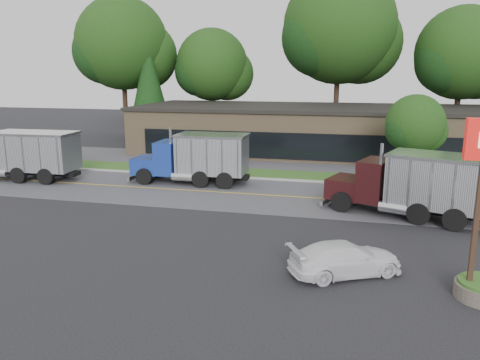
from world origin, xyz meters
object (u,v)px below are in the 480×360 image
object	(u,v)px
rally_car	(345,258)
dump_truck_red	(18,154)
dump_truck_blue	(197,157)
dump_truck_maroon	(414,183)

from	to	relation	value
rally_car	dump_truck_red	bearing A→B (deg)	35.47
dump_truck_red	dump_truck_blue	bearing A→B (deg)	-174.52
dump_truck_red	dump_truck_maroon	bearing A→B (deg)	171.20
dump_truck_blue	rally_car	size ratio (longest dim) A/B	1.87
dump_truck_red	dump_truck_blue	world-z (taller)	same
dump_truck_blue	dump_truck_maroon	bearing A→B (deg)	159.80
dump_truck_red	rally_car	xyz separation A→B (m)	(22.60, -10.89, -1.20)
dump_truck_maroon	dump_truck_blue	bearing A→B (deg)	0.72
dump_truck_blue	dump_truck_maroon	world-z (taller)	same
rally_car	dump_truck_blue	bearing A→B (deg)	9.72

